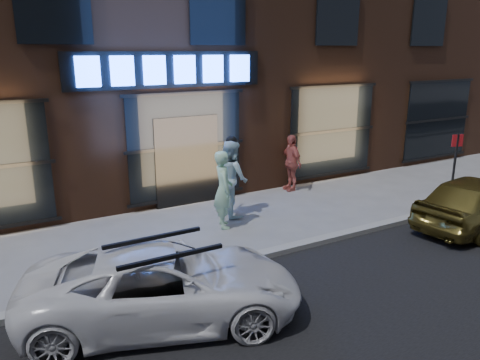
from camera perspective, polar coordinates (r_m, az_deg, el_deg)
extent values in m
plane|color=slate|center=(9.70, 3.05, -9.34)|extent=(90.00, 90.00, 0.00)
cube|color=gray|center=(9.68, 3.06, -9.01)|extent=(60.00, 0.25, 0.12)
cube|color=#54301E|center=(16.14, -12.97, 18.50)|extent=(30.00, 8.00, 10.00)
cube|color=black|center=(12.16, -8.67, 13.15)|extent=(5.20, 0.06, 0.90)
cube|color=black|center=(12.61, -6.48, 2.28)|extent=(1.80, 0.10, 2.40)
cube|color=#FFBF72|center=(12.58, -6.65, 4.11)|extent=(3.00, 0.04, 2.60)
cube|color=black|center=(12.54, -6.57, 4.08)|extent=(3.20, 0.06, 2.80)
cube|color=#FFBF72|center=(15.20, 11.05, 5.92)|extent=(3.00, 0.04, 2.60)
cube|color=black|center=(15.17, 11.15, 5.89)|extent=(3.20, 0.06, 2.80)
cube|color=#FFBF72|center=(18.81, 22.84, 6.82)|extent=(3.00, 0.04, 2.60)
cube|color=black|center=(18.78, 22.93, 6.80)|extent=(3.20, 0.06, 2.80)
cube|color=black|center=(11.50, -21.84, 19.12)|extent=(1.60, 0.06, 1.60)
cube|color=black|center=(12.75, -2.69, 19.71)|extent=(1.60, 0.06, 1.60)
cube|color=black|center=(14.99, 11.87, 18.80)|extent=(1.60, 0.06, 1.60)
cube|color=black|center=(17.86, 22.06, 17.48)|extent=(1.60, 0.06, 1.60)
cube|color=#2659FF|center=(11.53, -18.07, 12.45)|extent=(0.55, 0.12, 0.70)
cube|color=#2659FF|center=(11.72, -14.16, 12.77)|extent=(0.55, 0.12, 0.70)
cube|color=#2659FF|center=(11.96, -10.38, 13.04)|extent=(0.55, 0.12, 0.70)
cube|color=#2659FF|center=(12.25, -6.76, 13.23)|extent=(0.55, 0.12, 0.70)
cube|color=#2659FF|center=(12.58, -3.31, 13.37)|extent=(0.55, 0.12, 0.70)
cube|color=#2659FF|center=(12.95, -0.05, 13.47)|extent=(0.55, 0.12, 0.70)
imported|color=#B4EDC2|center=(10.96, -2.05, -1.16)|extent=(0.61, 0.77, 1.85)
imported|color=silver|center=(11.74, -1.05, 0.25)|extent=(0.77, 0.97, 1.95)
imported|color=#C55E51|center=(14.00, 6.23, 2.12)|extent=(0.47, 1.01, 1.68)
imported|color=white|center=(7.47, -9.26, -12.54)|extent=(4.65, 3.23, 1.18)
imported|color=olive|center=(12.38, 26.96, -2.33)|extent=(3.89, 1.96, 1.27)
cylinder|color=#262628|center=(13.62, 24.60, 1.03)|extent=(0.06, 0.06, 1.98)
cube|color=red|center=(13.46, 24.99, 4.38)|extent=(0.31, 0.12, 0.32)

